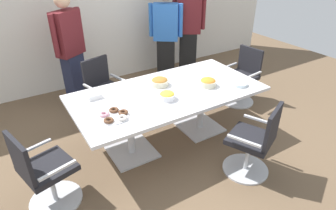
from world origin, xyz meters
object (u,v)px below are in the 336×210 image
(office_chair_1, at_px, (242,79))
(napkin_pile, at_px, (94,95))
(office_chair_3, at_px, (44,175))
(person_standing_1, at_px, (166,36))
(snack_bowl_chips_yellow, at_px, (167,96))
(office_chair_0, at_px, (254,144))
(conference_table, at_px, (168,100))
(office_chair_2, at_px, (104,92))
(snack_bowl_pretzels, at_px, (160,82))
(person_standing_0, at_px, (70,49))
(donut_platter, at_px, (114,116))
(person_standing_2, at_px, (188,28))
(plate_stack, at_px, (239,84))
(snack_bowl_chips_orange, at_px, (208,82))

(office_chair_1, distance_m, napkin_pile, 2.52)
(office_chair_3, height_order, napkin_pile, office_chair_3)
(person_standing_1, relative_size, snack_bowl_chips_yellow, 8.70)
(office_chair_0, relative_size, person_standing_1, 0.53)
(conference_table, height_order, office_chair_0, office_chair_0)
(conference_table, bearing_deg, office_chair_2, 114.71)
(conference_table, bearing_deg, snack_bowl_pretzels, 89.09)
(office_chair_0, height_order, person_standing_1, person_standing_1)
(person_standing_0, bearing_deg, conference_table, 80.83)
(conference_table, height_order, snack_bowl_chips_yellow, snack_bowl_chips_yellow)
(donut_platter, bearing_deg, office_chair_3, -173.24)
(office_chair_2, xyz_separation_m, donut_platter, (-0.33, -1.28, 0.36))
(snack_bowl_pretzels, height_order, donut_platter, snack_bowl_pretzels)
(conference_table, relative_size, person_standing_0, 1.35)
(person_standing_1, relative_size, napkin_pile, 10.85)
(office_chair_3, height_order, snack_bowl_pretzels, office_chair_3)
(person_standing_2, relative_size, napkin_pile, 11.87)
(office_chair_2, bearing_deg, conference_table, 98.99)
(snack_bowl_pretzels, relative_size, napkin_pile, 1.47)
(plate_stack, bearing_deg, napkin_pile, 158.95)
(office_chair_2, bearing_deg, donut_platter, 59.90)
(person_standing_2, relative_size, donut_platter, 5.81)
(napkin_pile, bearing_deg, office_chair_3, -140.42)
(person_standing_2, bearing_deg, office_chair_2, 48.25)
(snack_bowl_pretzels, bearing_deg, napkin_pile, 171.82)
(plate_stack, bearing_deg, office_chair_1, 40.93)
(office_chair_0, distance_m, person_standing_1, 2.83)
(office_chair_2, bearing_deg, person_standing_2, -179.45)
(napkin_pile, bearing_deg, office_chair_1, -0.50)
(person_standing_2, distance_m, plate_stack, 2.06)
(snack_bowl_pretzels, bearing_deg, office_chair_1, 3.56)
(office_chair_1, distance_m, snack_bowl_chips_orange, 1.26)
(office_chair_2, bearing_deg, snack_bowl_pretzels, 104.20)
(conference_table, bearing_deg, office_chair_1, 10.67)
(snack_bowl_pretzels, bearing_deg, person_standing_0, 115.92)
(office_chair_1, xyz_separation_m, snack_bowl_pretzels, (-1.63, -0.10, 0.40))
(snack_bowl_chips_yellow, relative_size, plate_stack, 0.92)
(snack_bowl_pretzels, xyz_separation_m, napkin_pile, (-0.86, 0.12, -0.02))
(person_standing_2, relative_size, snack_bowl_pretzels, 8.05)
(snack_bowl_chips_orange, xyz_separation_m, donut_platter, (-1.34, -0.07, -0.03))
(person_standing_1, bearing_deg, office_chair_0, 115.46)
(person_standing_1, height_order, donut_platter, person_standing_1)
(office_chair_2, relative_size, person_standing_1, 0.53)
(conference_table, relative_size, person_standing_1, 1.41)
(person_standing_1, bearing_deg, office_chair_2, 58.97)
(plate_stack, bearing_deg, person_standing_2, 73.88)
(person_standing_2, height_order, napkin_pile, person_standing_2)
(person_standing_2, bearing_deg, snack_bowl_pretzels, 76.33)
(person_standing_2, bearing_deg, plate_stack, 105.88)
(office_chair_2, distance_m, donut_platter, 1.37)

